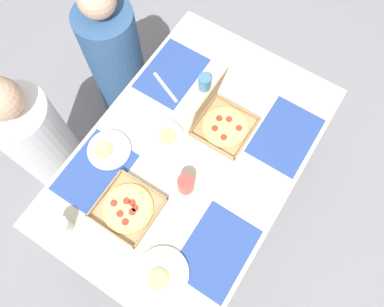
{
  "coord_description": "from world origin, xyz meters",
  "views": [
    {
      "loc": [
        -0.54,
        -0.35,
        2.35
      ],
      "look_at": [
        0.0,
        0.0,
        0.72
      ],
      "focal_mm": 34.56,
      "sensor_mm": 36.0,
      "label": 1
    }
  ],
  "objects_px": {
    "pizza_box_edge_far": "(221,122)",
    "plate_far_right": "(162,274)",
    "cup_clear_right": "(205,82)",
    "cup_red": "(186,184)",
    "diner_right_seat": "(117,64)",
    "plate_far_left": "(109,150)",
    "cup_spare": "(63,226)",
    "plate_middle": "(163,138)",
    "diner_left_seat": "(46,147)",
    "pizza_box_center": "(128,208)"
  },
  "relations": [
    {
      "from": "pizza_box_edge_far",
      "to": "plate_far_right",
      "type": "xyz_separation_m",
      "value": [
        -0.72,
        -0.15,
        -0.04
      ]
    },
    {
      "from": "plate_far_right",
      "to": "cup_clear_right",
      "type": "height_order",
      "value": "cup_clear_right"
    },
    {
      "from": "cup_red",
      "to": "diner_right_seat",
      "type": "height_order",
      "value": "diner_right_seat"
    },
    {
      "from": "diner_right_seat",
      "to": "plate_far_left",
      "type": "bearing_deg",
      "value": -142.59
    },
    {
      "from": "cup_spare",
      "to": "diner_right_seat",
      "type": "height_order",
      "value": "diner_right_seat"
    },
    {
      "from": "cup_clear_right",
      "to": "diner_right_seat",
      "type": "xyz_separation_m",
      "value": [
        -0.02,
        0.6,
        -0.28
      ]
    },
    {
      "from": "pizza_box_edge_far",
      "to": "cup_red",
      "type": "height_order",
      "value": "pizza_box_edge_far"
    },
    {
      "from": "plate_far_left",
      "to": "cup_clear_right",
      "type": "xyz_separation_m",
      "value": [
        0.54,
        -0.2,
        0.04
      ]
    },
    {
      "from": "plate_middle",
      "to": "diner_left_seat",
      "type": "bearing_deg",
      "value": 118.13
    },
    {
      "from": "plate_far_right",
      "to": "plate_far_left",
      "type": "distance_m",
      "value": 0.62
    },
    {
      "from": "plate_far_right",
      "to": "plate_far_left",
      "type": "xyz_separation_m",
      "value": [
        0.33,
        0.53,
        0.0
      ]
    },
    {
      "from": "plate_middle",
      "to": "cup_clear_right",
      "type": "xyz_separation_m",
      "value": [
        0.35,
        -0.02,
        0.04
      ]
    },
    {
      "from": "plate_middle",
      "to": "cup_red",
      "type": "bearing_deg",
      "value": -122.92
    },
    {
      "from": "plate_far_right",
      "to": "pizza_box_center",
      "type": "bearing_deg",
      "value": 62.75
    },
    {
      "from": "cup_clear_right",
      "to": "diner_right_seat",
      "type": "bearing_deg",
      "value": 91.77
    },
    {
      "from": "plate_middle",
      "to": "pizza_box_edge_far",
      "type": "bearing_deg",
      "value": -43.45
    },
    {
      "from": "diner_left_seat",
      "to": "plate_far_left",
      "type": "bearing_deg",
      "value": -73.29
    },
    {
      "from": "plate_middle",
      "to": "cup_clear_right",
      "type": "height_order",
      "value": "cup_clear_right"
    },
    {
      "from": "diner_left_seat",
      "to": "cup_spare",
      "type": "bearing_deg",
      "value": -120.2
    },
    {
      "from": "pizza_box_edge_far",
      "to": "plate_far_left",
      "type": "relative_size",
      "value": 1.39
    },
    {
      "from": "pizza_box_edge_far",
      "to": "diner_left_seat",
      "type": "distance_m",
      "value": 0.98
    },
    {
      "from": "cup_spare",
      "to": "plate_middle",
      "type": "bearing_deg",
      "value": -11.41
    },
    {
      "from": "plate_middle",
      "to": "diner_right_seat",
      "type": "bearing_deg",
      "value": 60.28
    },
    {
      "from": "diner_left_seat",
      "to": "diner_right_seat",
      "type": "relative_size",
      "value": 1.01
    },
    {
      "from": "plate_middle",
      "to": "cup_spare",
      "type": "xyz_separation_m",
      "value": [
        -0.58,
        0.12,
        0.04
      ]
    },
    {
      "from": "cup_clear_right",
      "to": "pizza_box_edge_far",
      "type": "bearing_deg",
      "value": -128.29
    },
    {
      "from": "pizza_box_edge_far",
      "to": "diner_right_seat",
      "type": "distance_m",
      "value": 0.84
    },
    {
      "from": "plate_middle",
      "to": "plate_far_right",
      "type": "relative_size",
      "value": 0.93
    },
    {
      "from": "cup_spare",
      "to": "cup_clear_right",
      "type": "height_order",
      "value": "cup_spare"
    },
    {
      "from": "pizza_box_center",
      "to": "diner_right_seat",
      "type": "xyz_separation_m",
      "value": [
        0.7,
        0.65,
        -0.24
      ]
    },
    {
      "from": "plate_far_right",
      "to": "diner_right_seat",
      "type": "distance_m",
      "value": 1.28
    },
    {
      "from": "pizza_box_edge_far",
      "to": "diner_left_seat",
      "type": "height_order",
      "value": "diner_left_seat"
    },
    {
      "from": "cup_spare",
      "to": "cup_clear_right",
      "type": "xyz_separation_m",
      "value": [
        0.93,
        -0.13,
        -0.0
      ]
    },
    {
      "from": "cup_clear_right",
      "to": "diner_left_seat",
      "type": "bearing_deg",
      "value": 137.94
    },
    {
      "from": "diner_left_seat",
      "to": "diner_right_seat",
      "type": "xyz_separation_m",
      "value": [
        0.64,
        -0.0,
        -0.0
      ]
    },
    {
      "from": "cup_red",
      "to": "pizza_box_center",
      "type": "bearing_deg",
      "value": 143.84
    },
    {
      "from": "plate_far_right",
      "to": "cup_spare",
      "type": "relative_size",
      "value": 2.34
    },
    {
      "from": "plate_middle",
      "to": "cup_red",
      "type": "distance_m",
      "value": 0.27
    },
    {
      "from": "pizza_box_center",
      "to": "cup_spare",
      "type": "height_order",
      "value": "cup_spare"
    },
    {
      "from": "plate_far_right",
      "to": "plate_far_left",
      "type": "relative_size",
      "value": 1.08
    },
    {
      "from": "pizza_box_edge_far",
      "to": "diner_right_seat",
      "type": "height_order",
      "value": "diner_right_seat"
    },
    {
      "from": "cup_red",
      "to": "plate_far_left",
      "type": "bearing_deg",
      "value": 96.4
    },
    {
      "from": "cup_spare",
      "to": "cup_clear_right",
      "type": "relative_size",
      "value": 1.05
    },
    {
      "from": "cup_spare",
      "to": "diner_right_seat",
      "type": "distance_m",
      "value": 1.07
    },
    {
      "from": "pizza_box_edge_far",
      "to": "cup_spare",
      "type": "distance_m",
      "value": 0.85
    },
    {
      "from": "cup_red",
      "to": "diner_left_seat",
      "type": "bearing_deg",
      "value": 101.61
    },
    {
      "from": "pizza_box_center",
      "to": "cup_clear_right",
      "type": "bearing_deg",
      "value": 3.68
    },
    {
      "from": "cup_red",
      "to": "cup_spare",
      "type": "relative_size",
      "value": 1.08
    },
    {
      "from": "pizza_box_edge_far",
      "to": "plate_far_right",
      "type": "height_order",
      "value": "pizza_box_edge_far"
    },
    {
      "from": "pizza_box_edge_far",
      "to": "plate_far_left",
      "type": "distance_m",
      "value": 0.55
    }
  ]
}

